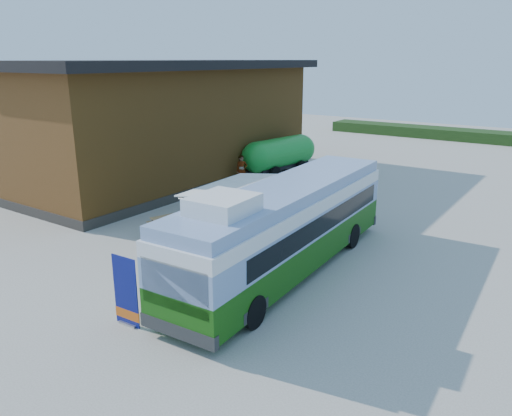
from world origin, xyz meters
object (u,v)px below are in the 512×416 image
Objects in this scene: person_b at (301,197)px; person_a at (242,170)px; banner at (126,298)px; slurry_tanker at (279,154)px; bus at (285,225)px; picnic_table at (164,221)px.

person_a is at bearing -82.43° from person_b.
person_a is 1.04× the size of person_b.
banner is 0.32× the size of slurry_tanker.
bus is 7.78× the size of picnic_table.
slurry_tanker is (-6.93, 19.51, 0.56)m from banner.
slurry_tanker reaches higher than person_a.
person_b is (3.80, 5.89, 0.37)m from picnic_table.
person_b is at bearing 93.16° from banner.
slurry_tanker reaches higher than banner.
banner is at bearing 40.82° from person_b.
person_a reaches higher than person_b.
banner is 1.36× the size of picnic_table.
slurry_tanker reaches higher than person_b.
bus reaches higher than picnic_table.
bus is 16.11m from slurry_tanker.
banner is at bearing -33.02° from picnic_table.
slurry_tanker is at bearing -105.80° from person_b.
picnic_table is 0.83× the size of person_a.
bus is 1.84× the size of slurry_tanker.
slurry_tanker is (-8.72, 13.53, -0.36)m from bus.
person_a is (-7.26, 15.63, 0.07)m from banner.
person_b is (-3.03, 6.52, -0.89)m from bus.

